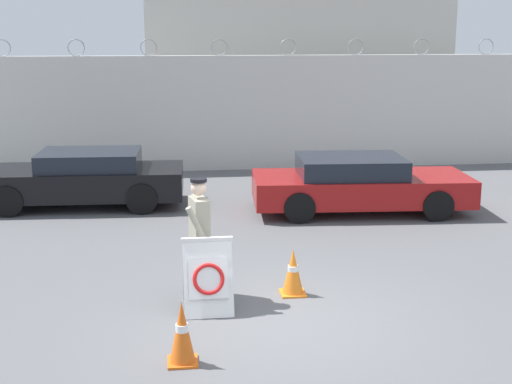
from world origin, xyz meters
TOP-DOWN VIEW (x-y plane):
  - ground_plane at (0.00, 0.00)m, footprint 90.00×90.00m
  - perimeter_wall at (0.00, 11.15)m, footprint 36.00×0.30m
  - building_block at (2.81, 16.62)m, footprint 9.84×6.85m
  - barricade_sign at (-0.99, 0.54)m, footprint 0.73×0.83m
  - security_guard at (-1.07, 1.09)m, footprint 0.37×0.68m
  - traffic_cone_near at (0.33, 1.00)m, footprint 0.38×0.38m
  - traffic_cone_mid at (-1.39, -1.11)m, footprint 0.37×0.37m
  - parked_car_front_coupe at (-3.45, 7.12)m, footprint 4.69×2.04m
  - parked_car_rear_sedan at (2.65, 5.84)m, footprint 4.83×2.22m

SIDE VIEW (x-z plane):
  - ground_plane at x=0.00m, z-range 0.00..0.00m
  - traffic_cone_near at x=0.33m, z-range 0.00..0.71m
  - traffic_cone_mid at x=-1.39m, z-range 0.00..0.78m
  - barricade_sign at x=-0.99m, z-range -0.01..1.07m
  - parked_car_rear_sedan at x=2.65m, z-range 0.01..1.24m
  - parked_car_front_coupe at x=-3.45m, z-range 0.01..1.28m
  - security_guard at x=-1.07m, z-range 0.12..1.94m
  - perimeter_wall at x=0.00m, z-range -0.22..3.48m
  - building_block at x=2.81m, z-range 0.00..7.15m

